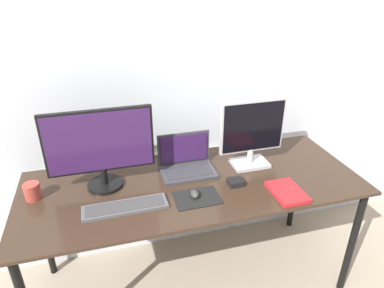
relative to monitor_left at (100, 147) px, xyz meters
The scene contains 11 objects.
wall_back 0.63m from the monitor_left, 35.48° to the left, with size 7.00×0.05×2.50m.
desk 0.58m from the monitor_left, 11.22° to the right, with size 1.89×0.74×0.77m.
monitor_left is the anchor object (origin of this frame).
monitor_right 0.86m from the monitor_left, ahead, with size 0.39×0.15×0.41m.
laptop 0.51m from the monitor_left, ahead, with size 0.31×0.21×0.22m.
keyboard 0.34m from the monitor_left, 70.05° to the right, with size 0.42×0.12×0.02m.
mousepad 0.57m from the monitor_left, 28.56° to the right, with size 0.23×0.17×0.00m.
mouse 0.55m from the monitor_left, 28.05° to the right, with size 0.04×0.07×0.03m.
book 1.01m from the monitor_left, 20.04° to the right, with size 0.16×0.22×0.02m.
mug 0.42m from the monitor_left, behind, with size 0.08×0.08×0.09m.
power_brick 0.75m from the monitor_left, 14.71° to the right, with size 0.08×0.07×0.03m.
Camera 1 is at (-0.44, -1.18, 1.82)m, focal length 32.00 mm.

